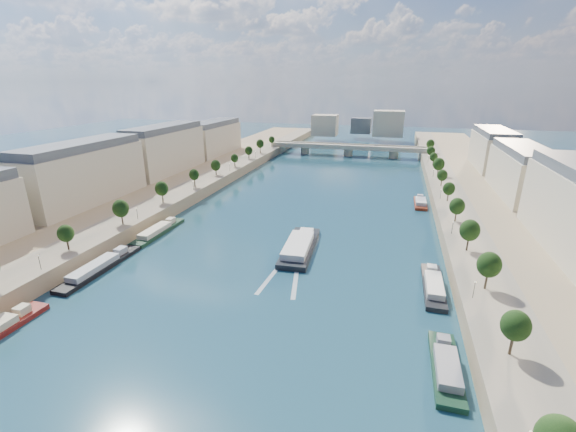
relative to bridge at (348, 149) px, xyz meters
The scene contains 17 objects.
ground 141.57m from the bridge, 90.00° to the right, with size 700.00×700.00×0.00m, color #0D2E3A.
quay_left 158.77m from the bridge, 116.97° to the right, with size 44.00×520.00×5.00m, color #9E8460.
quay_right 158.77m from the bridge, 63.03° to the right, with size 44.00×520.00×5.00m, color #9E8460.
pave_left 152.53m from the bridge, 111.94° to the right, with size 14.00×520.00×0.10m, color gray.
pave_right 152.53m from the bridge, 68.06° to the right, with size 14.00×520.00×0.10m, color gray.
trees_left 150.03m from the bridge, 111.52° to the right, with size 4.80×268.80×8.26m.
trees_right 142.62m from the bridge, 67.30° to the right, with size 4.80×268.80×8.26m.
lamps_left 160.34m from the bridge, 109.12° to the right, with size 0.36×200.36×4.28m.
lamps_right 146.25m from the bridge, 68.96° to the right, with size 0.36×200.36×4.28m.
buildings_left 155.30m from the bridge, 123.28° to the right, with size 16.00×226.00×23.20m.
buildings_right 155.30m from the bridge, 56.72° to the right, with size 16.00×226.00×23.20m.
skyline 78.69m from the bridge, 87.66° to the left, with size 79.00×42.00×22.00m.
bridge is the anchor object (origin of this frame).
tour_barge 170.95m from the bridge, 87.95° to the right, with size 10.87×31.51×4.21m.
wake 187.49m from the bridge, 88.13° to the right, with size 10.75×26.03×0.04m.
moored_barges_left 219.29m from the bridge, 101.98° to the right, with size 5.00×119.34×3.60m.
moored_barges_right 200.34m from the bridge, 76.87° to the right, with size 5.00×165.30×3.60m.
Camera 1 is at (32.84, -38.68, 50.92)m, focal length 24.00 mm.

